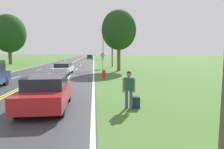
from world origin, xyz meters
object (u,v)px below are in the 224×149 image
traffic_sign (103,57)px  car_red_sedan_nearest (46,92)px  suitcase (135,103)px  tree_behind_sign (9,34)px  car_dark_green_sedan_mid_far (90,57)px  car_white_sedan_mid_near (63,68)px  tree_left_verge (119,30)px  fire_hydrant (104,74)px  hitchhiker_person (129,86)px

traffic_sign → car_red_sedan_nearest: traffic_sign is taller
suitcase → car_red_sedan_nearest: (-4.01, 0.33, 0.50)m
tree_behind_sign → car_dark_green_sedan_mid_far: bearing=61.4°
suitcase → car_dark_green_sedan_mid_far: (-3.35, 63.20, 0.52)m
car_white_sedan_mid_near → car_dark_green_sedan_mid_far: size_ratio=0.97×
tree_behind_sign → car_dark_green_sedan_mid_far: size_ratio=2.16×
tree_left_verge → car_red_sedan_nearest: tree_left_verge is taller
suitcase → tree_left_verge: (1.48, 17.90, 5.15)m
fire_hydrant → car_dark_green_sedan_mid_far: (-2.43, 53.19, 0.33)m
fire_hydrant → tree_behind_sign: size_ratio=0.09×
car_red_sedan_nearest → car_white_sedan_mid_near: (-1.41, 14.49, -0.10)m
fire_hydrant → tree_behind_sign: bearing=126.8°
suitcase → traffic_sign: (-0.57, 20.74, 1.51)m
fire_hydrant → traffic_sign: bearing=88.2°
car_red_sedan_nearest → car_white_sedan_mid_near: bearing=-175.8°
tree_behind_sign → car_white_sedan_mid_near: tree_behind_sign is taller
suitcase → fire_hydrant: size_ratio=0.64×
tree_left_verge → car_white_sedan_mid_near: bearing=-155.9°
car_red_sedan_nearest → car_dark_green_sedan_mid_far: (0.66, 62.88, 0.02)m
fire_hydrant → car_red_sedan_nearest: bearing=-107.7°
fire_hydrant → car_white_sedan_mid_near: bearing=133.2°
hitchhiker_person → car_dark_green_sedan_mid_far: (-3.04, 63.32, -0.27)m
traffic_sign → tree_behind_sign: size_ratio=0.23×
suitcase → car_white_sedan_mid_near: size_ratio=0.12×
traffic_sign → tree_behind_sign: (-18.53, 13.57, 4.49)m
hitchhiker_person → traffic_sign: bearing=4.6°
tree_left_verge → car_red_sedan_nearest: 18.99m
tree_left_verge → car_white_sedan_mid_near: (-6.90, -3.09, -4.75)m
tree_behind_sign → car_white_sedan_mid_near: 24.47m
tree_left_verge → car_dark_green_sedan_mid_far: (-4.83, 45.30, -4.63)m
tree_behind_sign → fire_hydrant: bearing=-53.2°
suitcase → car_red_sedan_nearest: bearing=89.2°
hitchhiker_person → traffic_sign: (-0.27, 20.86, 0.72)m
car_red_sedan_nearest → car_white_sedan_mid_near: car_red_sedan_nearest is taller
suitcase → traffic_sign: traffic_sign is taller
tree_behind_sign → car_dark_green_sedan_mid_far: (15.75, 28.89, -5.48)m
tree_behind_sign → car_white_sedan_mid_near: size_ratio=2.22×
hitchhiker_person → fire_hydrant: bearing=7.3°
fire_hydrant → traffic_sign: size_ratio=0.38×
car_white_sedan_mid_near → tree_left_verge: bearing=116.5°
fire_hydrant → car_dark_green_sedan_mid_far: bearing=92.6°
tree_left_verge → car_white_sedan_mid_near: tree_left_verge is taller
suitcase → fire_hydrant: fire_hydrant is taller
car_dark_green_sedan_mid_far → suitcase: bearing=1.3°
suitcase → traffic_sign: bearing=5.4°
tree_left_verge → tree_behind_sign: 26.34m
car_dark_green_sedan_mid_far → tree_left_verge: bearing=4.4°
tree_behind_sign → car_red_sedan_nearest: 37.59m
tree_left_verge → car_dark_green_sedan_mid_far: bearing=96.1°
hitchhiker_person → tree_behind_sign: (-18.80, 34.42, 5.22)m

